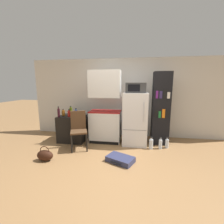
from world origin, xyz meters
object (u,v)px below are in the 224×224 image
(side_table, at_px, (73,128))
(bottle_amber_beer, at_px, (63,113))
(bottle_olive_oil, at_px, (71,111))
(water_bottle_front, at_px, (160,144))
(kitchen_hutch, at_px, (105,109))
(chair, at_px, (79,127))
(handbag, at_px, (45,155))
(bottle_blue_soda, at_px, (76,114))
(microwave, at_px, (136,88))
(bowl, at_px, (80,116))
(bookshelf, at_px, (161,109))
(refrigerator, at_px, (135,119))
(water_bottle_back, at_px, (167,143))
(suitcase_large_flat, at_px, (120,159))
(bottle_wine_dark, at_px, (59,113))
(bottle_ketchup_red, at_px, (69,114))
(water_bottle_middle, at_px, (151,144))

(side_table, relative_size, bottle_amber_beer, 3.86)
(bottle_olive_oil, relative_size, water_bottle_front, 0.83)
(kitchen_hutch, xyz_separation_m, chair, (-0.58, -0.59, -0.37))
(kitchen_hutch, height_order, handbag, kitchen_hutch)
(bottle_olive_oil, distance_m, bottle_blue_soda, 0.52)
(microwave, distance_m, bowl, 1.74)
(bookshelf, bearing_deg, refrigerator, -168.73)
(bookshelf, distance_m, bottle_blue_soda, 2.33)
(microwave, bearing_deg, water_bottle_front, -21.08)
(chair, bearing_deg, water_bottle_back, -13.51)
(bottle_olive_oil, height_order, chair, bottle_olive_oil)
(refrigerator, relative_size, bowl, 7.95)
(side_table, xyz_separation_m, suitcase_large_flat, (1.51, -1.07, -0.32))
(side_table, bearing_deg, refrigerator, 0.59)
(bottle_wine_dark, distance_m, water_bottle_back, 3.03)
(kitchen_hutch, height_order, refrigerator, kitchen_hutch)
(handbag, bearing_deg, side_table, 84.72)
(suitcase_large_flat, bearing_deg, chair, 179.28)
(microwave, bearing_deg, bookshelf, 11.38)
(kitchen_hutch, bearing_deg, bottle_blue_soda, -159.95)
(bookshelf, distance_m, water_bottle_back, 0.94)
(bottle_wine_dark, bearing_deg, bottle_ketchup_red, 24.99)
(suitcase_large_flat, bearing_deg, bottle_wine_dark, -178.76)
(bottle_blue_soda, bearing_deg, handbag, -106.34)
(suitcase_large_flat, bearing_deg, bookshelf, 76.44)
(bottle_amber_beer, relative_size, bottle_olive_oil, 0.76)
(water_bottle_middle, relative_size, water_bottle_back, 1.11)
(bottle_olive_oil, height_order, bowl, bottle_olive_oil)
(bottle_amber_beer, relative_size, bottle_blue_soda, 0.76)
(microwave, distance_m, handbag, 2.72)
(suitcase_large_flat, bearing_deg, water_bottle_back, 63.61)
(bottle_wine_dark, xyz_separation_m, suitcase_large_flat, (1.79, -0.80, -0.82))
(bottle_ketchup_red, bearing_deg, chair, -41.63)
(bowl, bearing_deg, handbag, -106.84)
(side_table, relative_size, water_bottle_back, 2.57)
(bottle_amber_beer, relative_size, handbag, 0.54)
(bottle_ketchup_red, relative_size, chair, 0.21)
(bookshelf, xyz_separation_m, suitcase_large_flat, (-0.99, -1.22, -0.93))
(bottle_wine_dark, bearing_deg, bottle_blue_soda, 7.55)
(side_table, xyz_separation_m, handbag, (-0.12, -1.27, -0.25))
(suitcase_large_flat, height_order, water_bottle_middle, water_bottle_middle)
(bottle_ketchup_red, height_order, water_bottle_front, bottle_ketchup_red)
(bowl, bearing_deg, microwave, 2.90)
(water_bottle_front, relative_size, water_bottle_middle, 0.95)
(bookshelf, xyz_separation_m, bottle_olive_oil, (-2.63, 0.05, -0.13))
(water_bottle_middle, bearing_deg, bookshelf, 59.31)
(side_table, bearing_deg, bottle_olive_oil, 123.30)
(bottle_amber_beer, xyz_separation_m, bowl, (0.51, -0.03, -0.06))
(refrigerator, xyz_separation_m, bottle_blue_soda, (-1.61, -0.22, 0.14))
(bowl, xyz_separation_m, suitcase_large_flat, (1.26, -1.00, -0.72))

